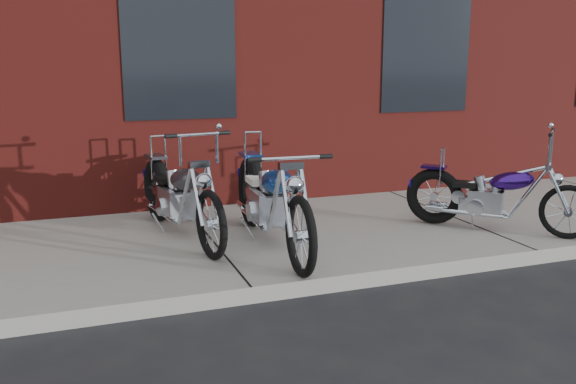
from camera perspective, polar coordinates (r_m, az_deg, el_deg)
name	(u,v)px	position (r m, az deg, el deg)	size (l,w,h in m)	color
ground	(252,304)	(5.25, -3.41, -10.43)	(120.00, 120.00, 0.00)	#252525
sidewalk	(212,246)	(6.60, -7.16, -5.05)	(22.00, 3.00, 0.15)	gray
chopper_purple	(493,198)	(7.16, 18.65, -0.55)	(1.49, 1.55, 1.15)	black
chopper_blue	(271,203)	(6.19, -1.60, -1.02)	(0.62, 2.53, 1.10)	black
chopper_third	(179,198)	(6.63, -10.12, -0.58)	(0.65, 2.34, 1.20)	black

